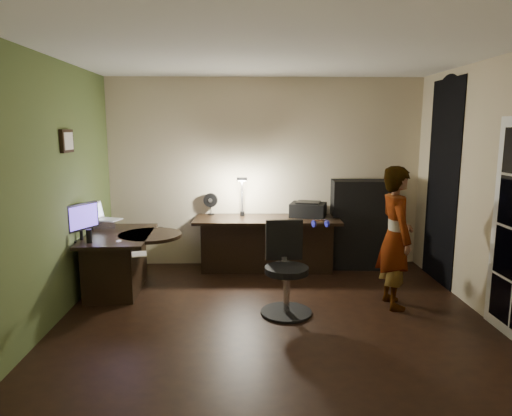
{
  "coord_description": "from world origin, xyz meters",
  "views": [
    {
      "loc": [
        -0.3,
        -4.59,
        1.98
      ],
      "look_at": [
        -0.15,
        1.05,
        1.0
      ],
      "focal_mm": 32.0,
      "sensor_mm": 36.0,
      "label": 1
    }
  ],
  "objects_px": {
    "monitor": "(81,228)",
    "person": "(396,237)",
    "desk_right": "(267,244)",
    "office_chair": "(287,270)",
    "cabinet": "(361,224)",
    "desk_left": "(120,262)"
  },
  "relations": [
    {
      "from": "desk_left",
      "to": "desk_right",
      "type": "xyz_separation_m",
      "value": [
        1.85,
        0.76,
        0.02
      ]
    },
    {
      "from": "desk_left",
      "to": "desk_right",
      "type": "bearing_deg",
      "value": 19.92
    },
    {
      "from": "desk_left",
      "to": "monitor",
      "type": "xyz_separation_m",
      "value": [
        -0.35,
        -0.28,
        0.5
      ]
    },
    {
      "from": "cabinet",
      "to": "desk_left",
      "type": "bearing_deg",
      "value": -160.74
    },
    {
      "from": "desk_right",
      "to": "office_chair",
      "type": "height_order",
      "value": "office_chair"
    },
    {
      "from": "desk_right",
      "to": "person",
      "type": "distance_m",
      "value": 1.95
    },
    {
      "from": "monitor",
      "to": "cabinet",
      "type": "bearing_deg",
      "value": 43.31
    },
    {
      "from": "desk_left",
      "to": "monitor",
      "type": "bearing_deg",
      "value": -143.83
    },
    {
      "from": "desk_right",
      "to": "office_chair",
      "type": "xyz_separation_m",
      "value": [
        0.13,
        -1.55,
        0.12
      ]
    },
    {
      "from": "desk_right",
      "to": "monitor",
      "type": "xyz_separation_m",
      "value": [
        -2.2,
        -1.04,
        0.48
      ]
    },
    {
      "from": "desk_right",
      "to": "monitor",
      "type": "bearing_deg",
      "value": -152.66
    },
    {
      "from": "monitor",
      "to": "person",
      "type": "height_order",
      "value": "person"
    },
    {
      "from": "cabinet",
      "to": "person",
      "type": "distance_m",
      "value": 1.49
    },
    {
      "from": "cabinet",
      "to": "person",
      "type": "xyz_separation_m",
      "value": [
        0.0,
        -1.48,
        0.16
      ]
    },
    {
      "from": "desk_left",
      "to": "monitor",
      "type": "distance_m",
      "value": 0.67
    },
    {
      "from": "desk_right",
      "to": "cabinet",
      "type": "bearing_deg",
      "value": 8.39
    },
    {
      "from": "office_chair",
      "to": "monitor",
      "type": "bearing_deg",
      "value": 164.9
    },
    {
      "from": "person",
      "to": "cabinet",
      "type": "bearing_deg",
      "value": -1.78
    },
    {
      "from": "office_chair",
      "to": "desk_right",
      "type": "bearing_deg",
      "value": 92.2
    },
    {
      "from": "office_chair",
      "to": "desk_left",
      "type": "bearing_deg",
      "value": 155.53
    },
    {
      "from": "monitor",
      "to": "desk_right",
      "type": "bearing_deg",
      "value": 50.11
    },
    {
      "from": "desk_left",
      "to": "monitor",
      "type": "relative_size",
      "value": 2.55
    }
  ]
}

